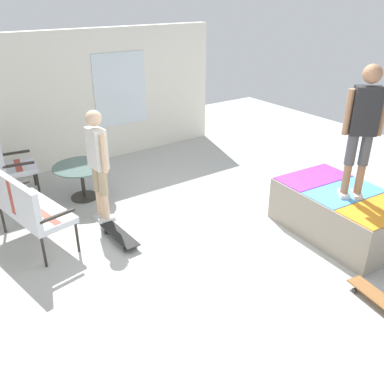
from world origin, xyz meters
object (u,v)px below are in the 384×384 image
object	(u,v)px
patio_bench	(26,205)
skateboard_spare	(380,299)
patio_table	(82,175)
person_watching	(98,159)
patio_chair_near_house	(10,161)
skateboard_by_bench	(119,235)
skate_ramp	(343,212)
person_skater	(363,123)

from	to	relation	value
patio_bench	skateboard_spare	xyz separation A→B (m)	(-3.41, -2.74, -0.53)
skateboard_spare	patio_table	bearing A→B (deg)	20.48
patio_bench	patio_table	world-z (taller)	patio_bench
person_watching	patio_chair_near_house	bearing A→B (deg)	28.82
skateboard_spare	skateboard_by_bench	bearing A→B (deg)	31.47
skate_ramp	skateboard_by_bench	size ratio (longest dim) A/B	2.58
patio_table	person_watching	size ratio (longest dim) A/B	0.54
skateboard_spare	patio_chair_near_house	bearing A→B (deg)	26.38
patio_chair_near_house	skateboard_by_bench	xyz separation A→B (m)	(-2.27, -0.80, -0.53)
skate_ramp	patio_bench	distance (m)	4.29
patio_table	skateboard_spare	xyz separation A→B (m)	(-4.35, -1.63, -0.32)
person_watching	skateboard_spare	size ratio (longest dim) A/B	2.03
skateboard_by_bench	skateboard_spare	world-z (taller)	same
skateboard_by_bench	patio_chair_near_house	bearing A→B (deg)	19.36
skateboard_by_bench	person_watching	bearing A→B (deg)	-6.32
person_watching	skateboard_spare	bearing A→B (deg)	-154.76
patio_table	person_watching	world-z (taller)	person_watching
skate_ramp	patio_bench	bearing A→B (deg)	59.27
person_watching	patio_table	bearing A→B (deg)	-2.09
skate_ramp	patio_chair_near_house	xyz separation A→B (m)	(3.88, 3.47, 0.29)
patio_bench	skateboard_by_bench	size ratio (longest dim) A/B	1.65
patio_table	skateboard_by_bench	distance (m)	1.56
patio_bench	person_watching	distance (m)	1.15
skate_ramp	person_skater	bearing A→B (deg)	140.85
patio_bench	person_watching	xyz separation A→B (m)	(0.10, -1.09, 0.35)
skate_ramp	patio_chair_near_house	bearing A→B (deg)	41.79
patio_bench	skateboard_by_bench	bearing A→B (deg)	-119.83
patio_bench	skateboard_by_bench	world-z (taller)	patio_bench
skateboard_by_bench	skateboard_spare	size ratio (longest dim) A/B	0.98
patio_chair_near_house	skateboard_spare	size ratio (longest dim) A/B	1.24
patio_table	person_skater	size ratio (longest dim) A/B	0.53
person_skater	skate_ramp	bearing A→B (deg)	-39.15
person_skater	skateboard_by_bench	distance (m)	3.47
patio_bench	skate_ramp	bearing A→B (deg)	-120.73
skate_ramp	skateboard_spare	size ratio (longest dim) A/B	2.53
patio_table	person_skater	distance (m)	4.26
patio_chair_near_house	patio_table	world-z (taller)	patio_chair_near_house
patio_bench	skateboard_spare	size ratio (longest dim) A/B	1.62
skate_ramp	patio_table	world-z (taller)	skate_ramp
patio_chair_near_house	person_skater	xyz separation A→B (m)	(-3.99, -3.37, 1.03)
patio_bench	person_skater	distance (m)	4.38
patio_table	person_watching	distance (m)	1.01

